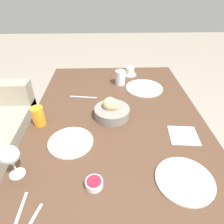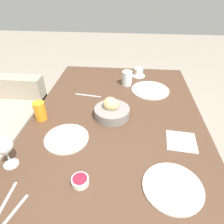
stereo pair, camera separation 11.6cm
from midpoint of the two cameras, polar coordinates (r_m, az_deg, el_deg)
ground_plane at (r=1.69m, az=-0.97°, el=-22.56°), size 10.00×10.00×0.00m
dining_table at (r=1.19m, az=-1.27°, el=-5.68°), size 1.53×1.00×0.73m
bread_basket at (r=1.15m, az=-2.98°, el=0.54°), size 0.20×0.20×0.12m
plate_near_left at (r=0.89m, az=16.40°, el=-18.34°), size 0.24×0.24×0.01m
plate_near_right at (r=1.47m, az=6.93°, el=6.75°), size 0.27×0.27×0.01m
plate_far_center at (r=1.03m, az=-14.90°, el=-8.44°), size 0.22×0.22×0.01m
juice_glass at (r=1.18m, az=-22.98°, el=-1.21°), size 0.07×0.07×0.11m
water_tumbler at (r=1.50m, az=0.14°, el=9.74°), size 0.07×0.07×0.11m
wine_glass at (r=0.91m, az=-30.51°, el=-10.92°), size 0.08×0.08×0.16m
coffee_cup at (r=1.66m, az=3.10°, el=11.41°), size 0.11×0.11×0.06m
jam_bowl_berry at (r=0.84m, az=-9.31°, el=-19.69°), size 0.07×0.07×0.03m
fork_silver at (r=0.87m, az=-29.05°, el=-24.76°), size 0.18×0.01×0.00m
knife_silver at (r=1.38m, az=-10.55°, el=4.16°), size 0.04×0.18×0.00m
spoon_coffee at (r=0.84m, az=-26.29°, el=-26.67°), size 0.13×0.05×0.00m
napkin at (r=1.09m, az=16.91°, el=-6.54°), size 0.16×0.16×0.00m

